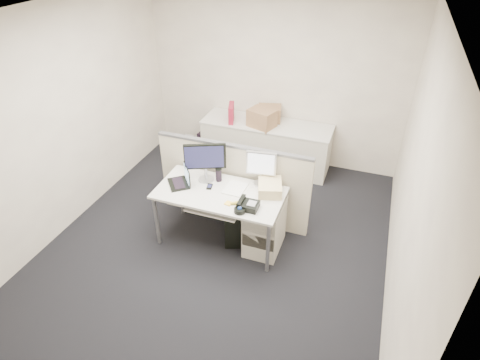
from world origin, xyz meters
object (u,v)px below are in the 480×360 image
at_px(desk, 220,196).
at_px(monitor_main, 205,163).
at_px(laptop, 178,176).
at_px(desk_phone, 248,205).

bearing_deg(desk, monitor_main, 144.25).
distance_m(desk, laptop, 0.55).
bearing_deg(monitor_main, laptop, -167.77).
bearing_deg(desk_phone, monitor_main, 151.07).
distance_m(laptop, desk_phone, 0.96).
relative_size(monitor_main, laptop, 1.66).
xyz_separation_m(monitor_main, laptop, (-0.27, -0.20, -0.14)).
xyz_separation_m(monitor_main, desk_phone, (0.66, -0.36, -0.21)).
height_order(desk, monitor_main, monitor_main).
bearing_deg(desk, desk_phone, -23.48).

